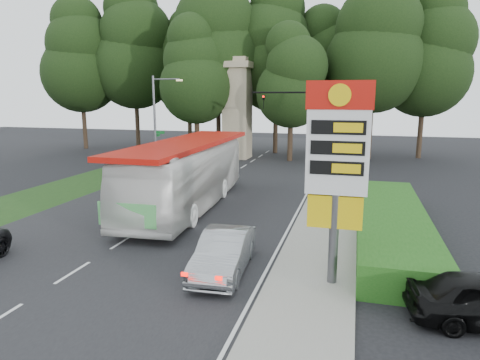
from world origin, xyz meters
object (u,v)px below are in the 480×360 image
(traffic_signal_mast, at_px, (307,116))
(sedan_silver, at_px, (224,252))
(gas_station_pylon, at_px, (337,157))
(streetlight_signs, at_px, (157,118))
(monument, at_px, (237,108))
(transit_bus, at_px, (187,175))

(traffic_signal_mast, relative_size, sedan_silver, 1.55)
(gas_station_pylon, bearing_deg, streetlight_signs, 128.96)
(monument, distance_m, transit_bus, 20.05)
(traffic_signal_mast, xyz_separation_m, sedan_silver, (-0.37, -21.93, -3.91))
(gas_station_pylon, height_order, streetlight_signs, streetlight_signs)
(transit_bus, relative_size, sedan_silver, 2.97)
(sedan_silver, bearing_deg, streetlight_signs, 117.66)
(gas_station_pylon, height_order, sedan_silver, gas_station_pylon)
(gas_station_pylon, height_order, transit_bus, gas_station_pylon)
(sedan_silver, bearing_deg, gas_station_pylon, -5.13)
(gas_station_pylon, distance_m, traffic_signal_mast, 22.29)
(traffic_signal_mast, bearing_deg, streetlight_signs, -171.08)
(traffic_signal_mast, relative_size, transit_bus, 0.52)
(streetlight_signs, distance_m, transit_bus, 14.07)
(traffic_signal_mast, xyz_separation_m, monument, (-7.68, 6.00, 0.43))
(streetlight_signs, xyz_separation_m, monument, (4.99, 7.99, 0.67))
(gas_station_pylon, relative_size, traffic_signal_mast, 0.95)
(sedan_silver, bearing_deg, traffic_signal_mast, 85.03)
(traffic_signal_mast, xyz_separation_m, streetlight_signs, (-12.67, -1.99, -0.23))
(gas_station_pylon, xyz_separation_m, monument, (-11.20, 28.01, 0.66))
(monument, bearing_deg, streetlight_signs, -121.97)
(gas_station_pylon, bearing_deg, sedan_silver, 178.88)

